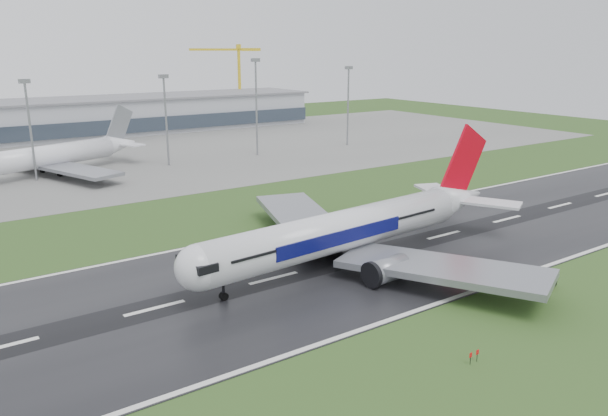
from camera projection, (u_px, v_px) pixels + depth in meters
ground at (274, 279)px, 93.29m from camera, size 520.00×520.00×0.00m
runway at (274, 278)px, 93.28m from camera, size 400.00×45.00×0.10m
apron at (81, 160)px, 192.86m from camera, size 400.00×130.00×0.08m
terminal at (43, 121)px, 238.66m from camera, size 240.00×36.00×15.00m
main_airliner at (360, 203)px, 99.10m from camera, size 75.03×71.97×20.67m
parked_airliner at (46, 145)px, 167.91m from camera, size 77.87×75.33×18.13m
tower_crane at (240, 82)px, 302.17m from camera, size 39.27×4.83×39.15m
runway_sign at (552, 285)px, 89.60m from camera, size 2.31×0.37×1.04m
floodmast_2 at (31, 133)px, 159.54m from camera, size 0.64×0.64×27.14m
floodmast_3 at (166, 123)px, 180.91m from camera, size 0.64×0.64×27.46m
floodmast_4 at (256, 110)px, 198.08m from camera, size 0.64×0.64×32.04m
floodmast_5 at (348, 108)px, 220.42m from camera, size 0.64×0.64×28.85m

